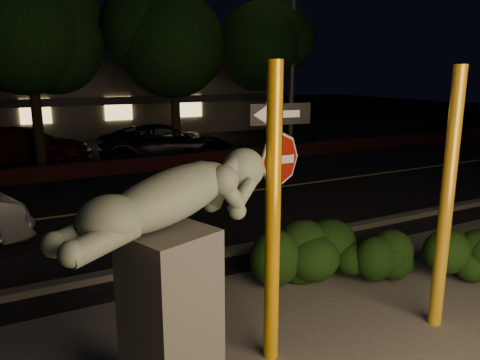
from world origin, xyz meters
name	(u,v)px	position (x,y,z in m)	size (l,w,h in m)	color
ground	(135,181)	(0.00, 10.00, 0.00)	(90.00, 90.00, 0.00)	black
patio	(382,357)	(0.00, -1.00, 0.01)	(14.00, 6.00, 0.02)	#4C4944
road	(166,202)	(0.00, 7.00, 0.01)	(80.00, 8.00, 0.01)	black
lane_marking	(166,202)	(0.00, 7.00, 0.02)	(80.00, 0.12, 0.01)	#C8C750
curb	(236,250)	(0.00, 2.90, 0.06)	(80.00, 0.25, 0.12)	#4C4944
brick_wall	(124,166)	(0.00, 11.30, 0.25)	(40.00, 0.35, 0.50)	#431815
parking_lot	(92,150)	(0.00, 17.00, 0.01)	(40.00, 12.00, 0.01)	black
building	(63,97)	(0.00, 24.99, 2.00)	(22.00, 10.20, 4.00)	#696654
tree_far_c	(172,12)	(2.50, 12.80, 5.66)	(4.80, 4.80, 7.84)	black
tree_far_d	(278,26)	(7.50, 13.30, 5.42)	(4.40, 4.40, 7.42)	black
yellow_pole_left	(273,219)	(-1.20, -0.33, 1.79)	(0.18, 0.18, 3.59)	#FAA70F
yellow_pole_right	(447,202)	(1.24, -0.75, 1.77)	(0.18, 0.18, 3.55)	gold
signpost	(280,160)	(-0.07, 1.28, 2.13)	(1.01, 0.15, 2.99)	black
sculpture	(172,263)	(-2.54, -0.62, 1.63)	(2.44, 1.37, 2.64)	#4C4944
hedge_center	(316,251)	(0.56, 1.10, 0.57)	(2.17, 1.02, 1.13)	black
hedge_right	(392,250)	(1.83, 0.67, 0.51)	(1.54, 0.83, 1.01)	black
hedge_far_right	(471,251)	(2.96, -0.01, 0.51)	(1.46, 0.91, 1.01)	black
parked_car_darkred	(25,145)	(-2.87, 14.93, 0.70)	(1.96, 4.82, 1.40)	#45170E
parked_car_dark	(166,143)	(2.07, 12.83, 0.73)	(2.41, 5.24, 1.46)	black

